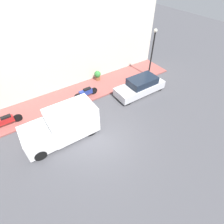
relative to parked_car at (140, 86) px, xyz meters
name	(u,v)px	position (x,y,z in m)	size (l,w,h in m)	color
ground_plane	(103,140)	(-2.61, 5.23, -0.65)	(60.00, 60.00, 0.00)	#47474C
sidewalk	(70,97)	(2.62, 5.23, -0.60)	(2.85, 19.52, 0.11)	#934C47
building_facade	(53,49)	(4.19, 5.23, 2.87)	(0.30, 19.52, 7.05)	silver
parked_car	(140,86)	(0.00, 0.00, 0.00)	(1.63, 4.26, 1.38)	silver
delivery_van	(62,126)	(-0.98, 7.15, 0.37)	(1.91, 4.49, 2.02)	white
motorcycle_blue	(86,92)	(1.85, 4.10, -0.12)	(0.30, 2.05, 0.77)	navy
motorcycle_red	(5,121)	(2.00, 10.06, -0.12)	(0.30, 2.14, 0.78)	#B21E1E
streetlamp	(153,49)	(1.50, -2.34, 2.08)	(0.29, 0.29, 4.25)	black
potted_plant	(98,75)	(3.55, 2.03, -0.08)	(0.59, 0.59, 0.86)	brown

